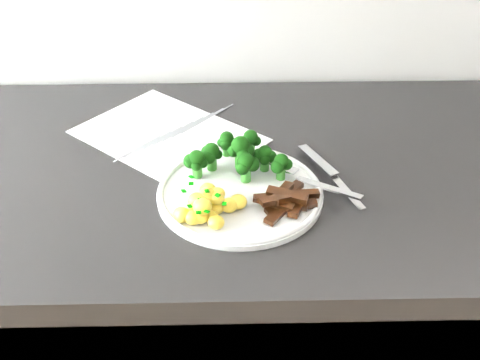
{
  "coord_description": "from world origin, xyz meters",
  "views": [
    {
      "loc": [
        -0.08,
        0.86,
        1.46
      ],
      "look_at": [
        -0.06,
        1.59,
        0.94
      ],
      "focal_mm": 44.9,
      "sensor_mm": 36.0,
      "label": 1
    }
  ],
  "objects_px": {
    "recipe_paper": "(168,136)",
    "beef_strips": "(286,200)",
    "potatoes": "(206,204)",
    "fork": "(315,182)",
    "knife": "(338,183)",
    "counter": "(282,349)",
    "broccoli": "(239,155)",
    "plate": "(240,192)"
  },
  "relations": [
    {
      "from": "plate",
      "to": "potatoes",
      "type": "xyz_separation_m",
      "value": [
        -0.05,
        -0.05,
        0.02
      ]
    },
    {
      "from": "potatoes",
      "to": "knife",
      "type": "height_order",
      "value": "potatoes"
    },
    {
      "from": "plate",
      "to": "fork",
      "type": "bearing_deg",
      "value": 5.56
    },
    {
      "from": "potatoes",
      "to": "knife",
      "type": "relative_size",
      "value": 0.6
    },
    {
      "from": "fork",
      "to": "plate",
      "type": "bearing_deg",
      "value": -174.44
    },
    {
      "from": "potatoes",
      "to": "fork",
      "type": "xyz_separation_m",
      "value": [
        0.16,
        0.06,
        -0.01
      ]
    },
    {
      "from": "fork",
      "to": "knife",
      "type": "relative_size",
      "value": 0.79
    },
    {
      "from": "broccoli",
      "to": "recipe_paper",
      "type": "bearing_deg",
      "value": 134.06
    },
    {
      "from": "recipe_paper",
      "to": "potatoes",
      "type": "height_order",
      "value": "potatoes"
    },
    {
      "from": "broccoli",
      "to": "fork",
      "type": "height_order",
      "value": "broccoli"
    },
    {
      "from": "plate",
      "to": "beef_strips",
      "type": "xyz_separation_m",
      "value": [
        0.07,
        -0.04,
        0.01
      ]
    },
    {
      "from": "broccoli",
      "to": "plate",
      "type": "bearing_deg",
      "value": -88.98
    },
    {
      "from": "counter",
      "to": "recipe_paper",
      "type": "distance_m",
      "value": 0.51
    },
    {
      "from": "recipe_paper",
      "to": "potatoes",
      "type": "xyz_separation_m",
      "value": [
        0.07,
        -0.23,
        0.02
      ]
    },
    {
      "from": "beef_strips",
      "to": "fork",
      "type": "height_order",
      "value": "beef_strips"
    },
    {
      "from": "recipe_paper",
      "to": "beef_strips",
      "type": "height_order",
      "value": "beef_strips"
    },
    {
      "from": "potatoes",
      "to": "fork",
      "type": "relative_size",
      "value": 0.76
    },
    {
      "from": "knife",
      "to": "counter",
      "type": "bearing_deg",
      "value": 137.05
    },
    {
      "from": "fork",
      "to": "knife",
      "type": "distance_m",
      "value": 0.04
    },
    {
      "from": "recipe_paper",
      "to": "knife",
      "type": "relative_size",
      "value": 2.07
    },
    {
      "from": "recipe_paper",
      "to": "broccoli",
      "type": "distance_m",
      "value": 0.18
    },
    {
      "from": "broccoli",
      "to": "potatoes",
      "type": "relative_size",
      "value": 1.58
    },
    {
      "from": "counter",
      "to": "broccoli",
      "type": "xyz_separation_m",
      "value": [
        -0.09,
        -0.02,
        0.5
      ]
    },
    {
      "from": "knife",
      "to": "plate",
      "type": "bearing_deg",
      "value": -173.08
    },
    {
      "from": "recipe_paper",
      "to": "potatoes",
      "type": "bearing_deg",
      "value": -72.49
    },
    {
      "from": "beef_strips",
      "to": "knife",
      "type": "height_order",
      "value": "beef_strips"
    },
    {
      "from": "counter",
      "to": "plate",
      "type": "bearing_deg",
      "value": -138.84
    },
    {
      "from": "broccoli",
      "to": "beef_strips",
      "type": "xyz_separation_m",
      "value": [
        0.07,
        -0.09,
        -0.02
      ]
    },
    {
      "from": "broccoli",
      "to": "potatoes",
      "type": "height_order",
      "value": "broccoli"
    },
    {
      "from": "beef_strips",
      "to": "fork",
      "type": "xyz_separation_m",
      "value": [
        0.05,
        0.05,
        -0.0
      ]
    },
    {
      "from": "fork",
      "to": "knife",
      "type": "bearing_deg",
      "value": 11.05
    },
    {
      "from": "broccoli",
      "to": "potatoes",
      "type": "distance_m",
      "value": 0.12
    },
    {
      "from": "plate",
      "to": "potatoes",
      "type": "bearing_deg",
      "value": -132.86
    },
    {
      "from": "potatoes",
      "to": "fork",
      "type": "distance_m",
      "value": 0.18
    },
    {
      "from": "knife",
      "to": "potatoes",
      "type": "bearing_deg",
      "value": -160.41
    },
    {
      "from": "recipe_paper",
      "to": "plate",
      "type": "height_order",
      "value": "plate"
    },
    {
      "from": "recipe_paper",
      "to": "fork",
      "type": "height_order",
      "value": "fork"
    },
    {
      "from": "potatoes",
      "to": "fork",
      "type": "height_order",
      "value": "potatoes"
    },
    {
      "from": "fork",
      "to": "broccoli",
      "type": "bearing_deg",
      "value": 160.36
    },
    {
      "from": "potatoes",
      "to": "beef_strips",
      "type": "xyz_separation_m",
      "value": [
        0.12,
        0.02,
        -0.01
      ]
    },
    {
      "from": "recipe_paper",
      "to": "broccoli",
      "type": "relative_size",
      "value": 2.18
    },
    {
      "from": "fork",
      "to": "knife",
      "type": "height_order",
      "value": "fork"
    }
  ]
}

